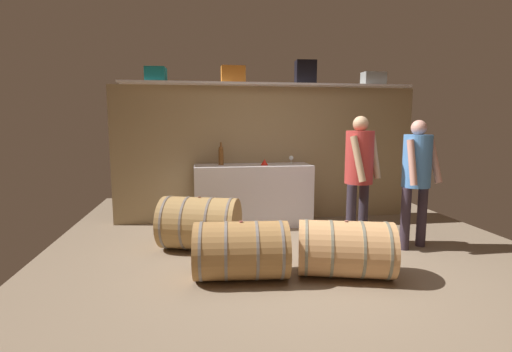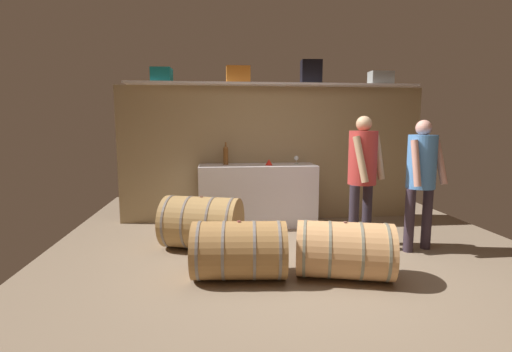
% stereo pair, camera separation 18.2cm
% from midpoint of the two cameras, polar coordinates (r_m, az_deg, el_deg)
% --- Properties ---
extents(ground_plane, '(6.06, 7.86, 0.02)m').
position_cam_midpoint_polar(ground_plane, '(4.66, 7.04, -11.84)').
color(ground_plane, '#7E6B55').
extents(back_wall_panel, '(4.86, 0.10, 2.13)m').
position_cam_midpoint_polar(back_wall_panel, '(6.12, 3.49, 3.29)').
color(back_wall_panel, '#998059').
rests_on(back_wall_panel, ground).
extents(high_shelf_board, '(4.47, 0.40, 0.03)m').
position_cam_midpoint_polar(high_shelf_board, '(5.98, 3.82, 13.57)').
color(high_shelf_board, silver).
rests_on(high_shelf_board, back_wall_panel).
extents(toolcase_teal, '(0.31, 0.30, 0.21)m').
position_cam_midpoint_polar(toolcase_teal, '(5.94, -13.13, 14.58)').
color(toolcase_teal, teal).
rests_on(toolcase_teal, high_shelf_board).
extents(toolcase_orange, '(0.36, 0.25, 0.25)m').
position_cam_midpoint_polar(toolcase_orange, '(5.92, -1.80, 14.99)').
color(toolcase_orange, orange).
rests_on(toolcase_orange, high_shelf_board).
extents(toolcase_black, '(0.32, 0.24, 0.36)m').
position_cam_midpoint_polar(toolcase_black, '(6.12, 9.17, 15.19)').
color(toolcase_black, black).
rests_on(toolcase_black, high_shelf_board).
extents(toolcase_grey, '(0.36, 0.22, 0.20)m').
position_cam_midpoint_polar(toolcase_grey, '(6.49, 19.05, 13.76)').
color(toolcase_grey, gray).
rests_on(toolcase_grey, high_shelf_board).
extents(work_cabinet, '(1.77, 0.57, 0.94)m').
position_cam_midpoint_polar(work_cabinet, '(5.81, 1.12, -2.90)').
color(work_cabinet, white).
rests_on(work_cabinet, ground).
extents(wine_bottle_amber, '(0.08, 0.08, 0.34)m').
position_cam_midpoint_polar(wine_bottle_amber, '(5.78, -3.68, 3.19)').
color(wine_bottle_amber, brown).
rests_on(wine_bottle_amber, work_cabinet).
extents(wine_glass, '(0.07, 0.07, 0.13)m').
position_cam_midpoint_polar(wine_glass, '(5.95, 6.96, 2.66)').
color(wine_glass, white).
rests_on(wine_glass, work_cabinet).
extents(red_funnel, '(0.11, 0.11, 0.09)m').
position_cam_midpoint_polar(red_funnel, '(5.71, 2.87, 2.09)').
color(red_funnel, red).
rests_on(red_funnel, work_cabinet).
extents(wine_barrel_near, '(1.07, 0.80, 0.59)m').
position_cam_midpoint_polar(wine_barrel_near, '(4.02, 14.46, -10.77)').
color(wine_barrel_near, tan).
rests_on(wine_barrel_near, ground).
extents(wine_barrel_far, '(1.09, 0.90, 0.67)m').
position_cam_midpoint_polar(wine_barrel_far, '(4.80, -7.07, -6.99)').
color(wine_barrel_far, '#A6804B').
rests_on(wine_barrel_far, ground).
extents(wine_barrel_flank, '(0.99, 0.66, 0.60)m').
position_cam_midpoint_polar(wine_barrel_flank, '(3.88, -1.18, -11.10)').
color(wine_barrel_flank, '#A17541').
rests_on(wine_barrel_flank, ground).
extents(winemaker_pouring, '(0.51, 0.49, 1.65)m').
position_cam_midpoint_polar(winemaker_pouring, '(4.93, 16.79, 1.23)').
color(winemaker_pouring, '#2F2732').
rests_on(winemaker_pouring, ground).
extents(visitor_tasting, '(0.51, 0.41, 1.60)m').
position_cam_midpoint_polar(visitor_tasting, '(5.03, 24.60, 0.61)').
color(visitor_tasting, '#352934').
rests_on(visitor_tasting, ground).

